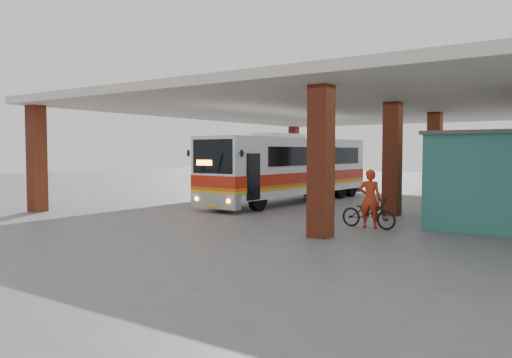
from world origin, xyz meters
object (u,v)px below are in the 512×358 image
object	(u,v)px
coach_bus	(290,168)
pedestrian	(370,199)
red_chair	(476,199)
motorcycle	(368,213)

from	to	relation	value
coach_bus	pedestrian	world-z (taller)	coach_bus
coach_bus	red_chair	distance (m)	8.54
pedestrian	red_chair	xyz separation A→B (m)	(1.56, 8.67, -0.60)
motorcycle	red_chair	size ratio (longest dim) A/B	2.47
coach_bus	motorcycle	distance (m)	8.60
red_chair	motorcycle	bearing A→B (deg)	-100.91
motorcycle	pedestrian	world-z (taller)	pedestrian
motorcycle	coach_bus	bearing A→B (deg)	52.77
coach_bus	red_chair	size ratio (longest dim) A/B	15.15
coach_bus	red_chair	world-z (taller)	coach_bus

